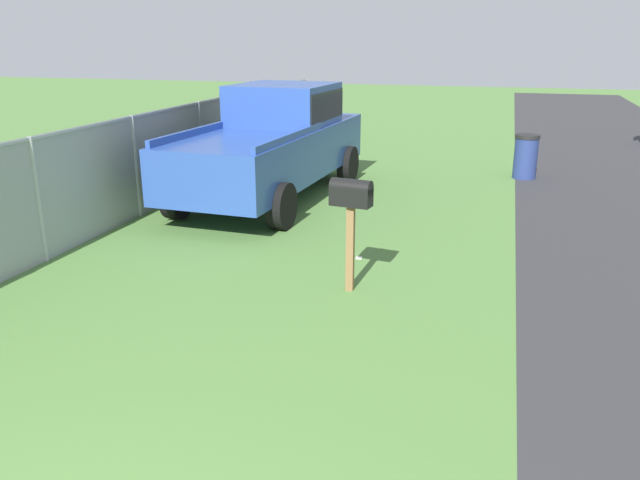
{
  "coord_description": "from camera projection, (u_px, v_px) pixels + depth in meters",
  "views": [
    {
      "loc": [
        -1.15,
        -2.04,
        2.97
      ],
      "look_at": [
        3.9,
        -0.58,
        1.28
      ],
      "focal_mm": 35.82,
      "sensor_mm": 36.0,
      "label": 1
    }
  ],
  "objects": [
    {
      "name": "litter_can_near_hydrant",
      "position": [
        290.0,
        217.0,
        10.82
      ],
      "size": [
        0.13,
        0.09,
        0.07
      ],
      "primitive_type": "cylinder",
      "rotation": [
        0.0,
        1.57,
        0.18
      ],
      "color": "red",
      "rests_on": "ground"
    },
    {
      "name": "litter_wrapper_far_scatter",
      "position": [
        359.0,
        258.0,
        8.93
      ],
      "size": [
        0.13,
        0.09,
        0.01
      ],
      "primitive_type": "cube",
      "rotation": [
        0.0,
        0.0,
        0.09
      ],
      "color": "silver",
      "rests_on": "ground"
    },
    {
      "name": "trash_bin",
      "position": [
        526.0,
        156.0,
        13.79
      ],
      "size": [
        0.52,
        0.52,
        0.95
      ],
      "color": "navy",
      "rests_on": "ground"
    },
    {
      "name": "pickup_truck",
      "position": [
        275.0,
        139.0,
        12.06
      ],
      "size": [
        5.65,
        2.4,
        2.09
      ],
      "rotation": [
        0.0,
        0.0,
        -0.05
      ],
      "color": "#284793",
      "rests_on": "ground"
    },
    {
      "name": "mailbox",
      "position": [
        351.0,
        202.0,
        7.47
      ],
      "size": [
        0.27,
        0.51,
        1.38
      ],
      "rotation": [
        0.0,
        0.0,
        -0.15
      ],
      "color": "brown",
      "rests_on": "ground"
    },
    {
      "name": "fence_section",
      "position": [
        171.0,
        151.0,
        11.85
      ],
      "size": [
        17.0,
        0.07,
        1.72
      ],
      "color": "#9EA3A8",
      "rests_on": "ground"
    }
  ]
}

